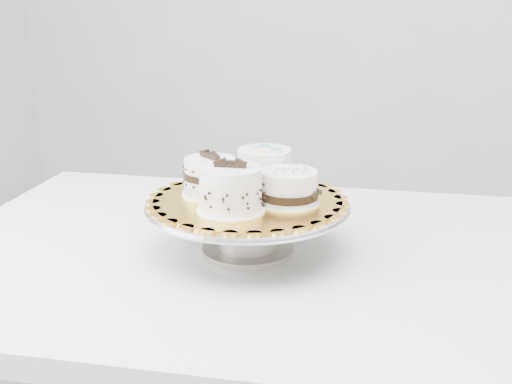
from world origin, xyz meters
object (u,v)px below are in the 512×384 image
(cake_ribbon, at_px, (289,188))
(cake_swirl, at_px, (231,190))
(cake_dots, at_px, (265,168))
(cake_stand, at_px, (248,218))
(cake_board, at_px, (248,200))
(cake_banded, at_px, (210,178))
(table, at_px, (268,286))

(cake_ribbon, bearing_deg, cake_swirl, -128.75)
(cake_dots, bearing_deg, cake_stand, -75.51)
(cake_stand, relative_size, cake_board, 1.09)
(cake_banded, bearing_deg, cake_dots, 78.18)
(cake_swirl, relative_size, cake_banded, 0.97)
(table, xyz_separation_m, cake_board, (-0.03, -0.03, 0.17))
(cake_dots, bearing_deg, cake_banded, -117.95)
(cake_banded, xyz_separation_m, cake_dots, (0.08, 0.08, 0.01))
(cake_board, relative_size, cake_swirl, 2.73)
(table, relative_size, cake_banded, 10.94)
(cake_swirl, xyz_separation_m, cake_ribbon, (0.08, 0.08, -0.01))
(cake_board, distance_m, cake_banded, 0.08)
(table, bearing_deg, cake_board, -146.58)
(table, bearing_deg, cake_banded, -175.18)
(cake_board, xyz_separation_m, cake_dots, (0.00, 0.08, 0.04))
(table, distance_m, cake_board, 0.18)
(cake_dots, bearing_deg, cake_board, -75.51)
(cake_swirl, distance_m, cake_banded, 0.10)
(cake_stand, distance_m, cake_board, 0.03)
(cake_banded, bearing_deg, cake_swirl, -12.40)
(cake_swirl, distance_m, cake_ribbon, 0.11)
(cake_swirl, bearing_deg, cake_ribbon, 33.80)
(table, xyz_separation_m, cake_dots, (-0.03, 0.05, 0.21))
(cake_banded, distance_m, cake_ribbon, 0.15)
(cake_swirl, height_order, cake_banded, cake_swirl)
(cake_stand, bearing_deg, cake_ribbon, 5.97)
(table, relative_size, cake_ribbon, 11.94)
(table, height_order, cake_dots, cake_dots)
(cake_board, bearing_deg, cake_stand, -90.45)
(cake_stand, height_order, cake_banded, cake_banded)
(cake_swirl, height_order, cake_dots, cake_swirl)
(cake_stand, height_order, cake_board, cake_board)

